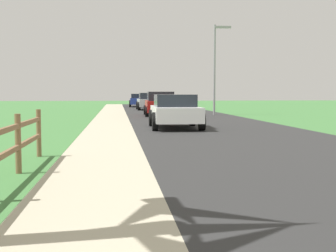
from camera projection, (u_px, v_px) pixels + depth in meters
ground_plane at (129, 121)px, 24.65m from camera, size 120.00×120.00×0.00m
road_asphalt at (188, 118)px, 27.02m from camera, size 7.00×66.00×0.01m
curb_concrete at (76, 119)px, 26.30m from camera, size 6.00×66.00×0.01m
grass_verge at (49, 119)px, 26.13m from camera, size 5.00×66.00×0.00m
parked_suv_white at (175, 111)px, 19.50m from camera, size 2.15×4.27×1.42m
parked_car_red at (160, 104)px, 30.04m from camera, size 2.17×4.82×1.56m
parked_car_silver at (149, 101)px, 40.27m from camera, size 2.14×4.26×1.48m
parked_car_blue at (139, 100)px, 48.75m from camera, size 2.08×4.29×1.38m
street_lamp at (216, 61)px, 30.95m from camera, size 1.17×0.20×6.04m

